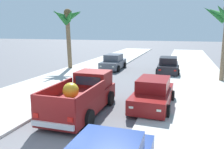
# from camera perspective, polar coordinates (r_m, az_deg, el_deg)

# --- Properties ---
(sidewalk_left) EXTENTS (5.35, 60.00, 0.12)m
(sidewalk_left) POSITION_cam_1_polar(r_m,az_deg,el_deg) (19.70, -9.95, -0.45)
(sidewalk_left) COLOR beige
(sidewalk_left) RESTS_ON ground
(sidewalk_right) EXTENTS (5.35, 60.00, 0.12)m
(sidewalk_right) POSITION_cam_1_polar(r_m,az_deg,el_deg) (17.54, 20.16, -2.42)
(sidewalk_right) COLOR beige
(sidewalk_right) RESTS_ON ground
(curb_left) EXTENTS (0.16, 60.00, 0.10)m
(curb_left) POSITION_cam_1_polar(r_m,az_deg,el_deg) (19.15, -6.56, -0.72)
(curb_left) COLOR silver
(curb_left) RESTS_ON ground
(curb_right) EXTENTS (0.16, 60.00, 0.10)m
(curb_right) POSITION_cam_1_polar(r_m,az_deg,el_deg) (17.53, 15.99, -2.21)
(curb_right) COLOR silver
(curb_right) RESTS_ON ground
(pickup_truck) EXTENTS (2.24, 5.22, 1.80)m
(pickup_truck) POSITION_cam_1_polar(r_m,az_deg,el_deg) (11.22, -7.37, -5.47)
(pickup_truck) COLOR maroon
(pickup_truck) RESTS_ON ground
(car_left_near) EXTENTS (2.13, 4.31, 1.54)m
(car_left_near) POSITION_cam_1_polar(r_m,az_deg,el_deg) (11.99, 10.36, -4.86)
(car_left_near) COLOR maroon
(car_left_near) RESTS_ON ground
(car_right_near) EXTENTS (2.06, 4.28, 1.54)m
(car_right_near) POSITION_cam_1_polar(r_m,az_deg,el_deg) (23.17, 0.34, 3.11)
(car_right_near) COLOR #474C56
(car_right_near) RESTS_ON ground
(car_left_mid) EXTENTS (2.15, 4.31, 1.54)m
(car_left_mid) POSITION_cam_1_polar(r_m,az_deg,el_deg) (21.58, 14.07, 2.16)
(car_left_mid) COLOR black
(car_left_mid) RESTS_ON ground
(palm_tree_right_fore) EXTENTS (3.55, 3.67, 6.08)m
(palm_tree_right_fore) POSITION_cam_1_polar(r_m,az_deg,el_deg) (23.38, -11.30, 13.31)
(palm_tree_right_fore) COLOR brown
(palm_tree_right_fore) RESTS_ON ground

